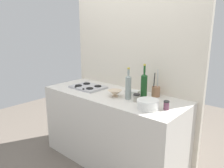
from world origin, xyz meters
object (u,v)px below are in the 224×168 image
mixing_bowl (115,93)px  condiment_jar_rear (137,98)px  condiment_jar_front (166,105)px  butter_dish (132,93)px  utensil_crock (156,91)px  wine_bottle_leftmost (128,87)px  wine_bottle_mid_left (144,85)px  plate_stack (148,104)px  stovetop_hob (88,87)px

mixing_bowl → condiment_jar_rear: (0.29, 0.02, 0.00)m
condiment_jar_front → condiment_jar_rear: size_ratio=1.05×
butter_dish → utensil_crock: utensil_crock is taller
wine_bottle_leftmost → wine_bottle_mid_left: bearing=54.1°
wine_bottle_leftmost → condiment_jar_front: wine_bottle_leftmost is taller
utensil_crock → plate_stack: bearing=-70.0°
wine_bottle_mid_left → condiment_jar_rear: wine_bottle_mid_left is taller
wine_bottle_mid_left → mixing_bowl: 0.34m
plate_stack → wine_bottle_leftmost: size_ratio=0.63×
wine_bottle_mid_left → mixing_bowl: wine_bottle_mid_left is taller
condiment_jar_front → condiment_jar_rear: (-0.35, 0.01, -0.00)m
plate_stack → butter_dish: 0.44m
mixing_bowl → utensil_crock: (0.35, 0.32, 0.02)m
wine_bottle_leftmost → condiment_jar_front: 0.48m
stovetop_hob → plate_stack: plate_stack is taller
mixing_bowl → butter_dish: 0.21m
stovetop_hob → utensil_crock: size_ratio=1.37×
butter_dish → stovetop_hob: bearing=-171.0°
plate_stack → utensil_crock: (-0.15, 0.41, 0.02)m
condiment_jar_front → condiment_jar_rear: condiment_jar_front is taller
wine_bottle_mid_left → butter_dish: size_ratio=2.52×
mixing_bowl → butter_dish: (0.13, 0.16, -0.01)m
butter_dish → wine_bottle_leftmost: bearing=-75.3°
plate_stack → mixing_bowl: (-0.50, 0.09, -0.00)m
wine_bottle_leftmost → butter_dish: (-0.03, 0.13, -0.11)m
mixing_bowl → condiment_jar_rear: size_ratio=1.96×
wine_bottle_mid_left → mixing_bowl: (-0.28, -0.17, -0.11)m
butter_dish → mixing_bowl: bearing=-130.6°
butter_dish → utensil_crock: size_ratio=0.49×
wine_bottle_leftmost → mixing_bowl: size_ratio=2.20×
mixing_bowl → condiment_jar_front: bearing=0.6°
utensil_crock → wine_bottle_leftmost: bearing=-121.7°
stovetop_hob → plate_stack: size_ratio=1.94×
wine_bottle_leftmost → butter_dish: bearing=104.7°
condiment_jar_front → butter_dish: bearing=163.5°
mixing_bowl → utensil_crock: 0.47m
wine_bottle_leftmost → wine_bottle_mid_left: size_ratio=0.92×
wine_bottle_mid_left → butter_dish: bearing=-173.4°
stovetop_hob → condiment_jar_rear: condiment_jar_rear is taller
plate_stack → utensil_crock: 0.43m
plate_stack → condiment_jar_rear: plate_stack is taller
wine_bottle_leftmost → plate_stack: bearing=-19.7°
mixing_bowl → condiment_jar_front: condiment_jar_front is taller
utensil_crock → condiment_jar_rear: bearing=-101.7°
condiment_jar_front → wine_bottle_leftmost: bearing=177.7°
stovetop_hob → wine_bottle_mid_left: wine_bottle_mid_left is taller
wine_bottle_leftmost → utensil_crock: (0.18, 0.29, -0.08)m
stovetop_hob → mixing_bowl: bearing=-6.1°
wine_bottle_leftmost → butter_dish: wine_bottle_leftmost is taller
butter_dish → plate_stack: bearing=-34.5°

